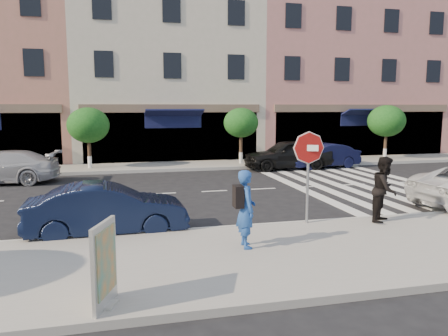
# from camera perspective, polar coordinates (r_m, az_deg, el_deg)

# --- Properties ---
(ground) EXTENTS (120.00, 120.00, 0.00)m
(ground) POSITION_cam_1_polar(r_m,az_deg,el_deg) (13.15, 2.51, -6.29)
(ground) COLOR black
(ground) RESTS_ON ground
(sidewalk_near) EXTENTS (60.00, 4.50, 0.15)m
(sidewalk_near) POSITION_cam_1_polar(r_m,az_deg,el_deg) (9.74, 8.79, -11.12)
(sidewalk_near) COLOR gray
(sidewalk_near) RESTS_ON ground
(sidewalk_far) EXTENTS (60.00, 3.00, 0.15)m
(sidewalk_far) POSITION_cam_1_polar(r_m,az_deg,el_deg) (23.72, -4.92, 0.31)
(sidewalk_far) COLOR gray
(sidewalk_far) RESTS_ON ground
(building_centre) EXTENTS (11.00, 9.00, 11.00)m
(building_centre) POSITION_cam_1_polar(r_m,az_deg,el_deg) (29.48, -7.86, 12.34)
(building_centre) COLOR beige
(building_centre) RESTS_ON ground
(building_east_mid) EXTENTS (13.00, 9.00, 13.00)m
(building_east_mid) POSITION_cam_1_polar(r_m,az_deg,el_deg) (33.05, 13.90, 13.45)
(building_east_mid) COLOR #BC7470
(building_east_mid) RESTS_ON ground
(street_tree_wb) EXTENTS (2.10, 2.10, 3.06)m
(street_tree_wb) POSITION_cam_1_polar(r_m,az_deg,el_deg) (23.10, -17.31, 5.33)
(street_tree_wb) COLOR #473323
(street_tree_wb) RESTS_ON sidewalk_far
(street_tree_c) EXTENTS (1.90, 1.90, 3.04)m
(street_tree_c) POSITION_cam_1_polar(r_m,az_deg,el_deg) (23.97, 2.23, 5.89)
(street_tree_c) COLOR #473323
(street_tree_c) RESTS_ON sidewalk_far
(street_tree_ea) EXTENTS (2.20, 2.20, 3.19)m
(street_tree_ea) POSITION_cam_1_polar(r_m,az_deg,el_deg) (27.82, 20.46, 5.76)
(street_tree_ea) COLOR #473323
(street_tree_ea) RESTS_ON sidewalk_far
(stop_sign) EXTENTS (0.81, 0.37, 2.46)m
(stop_sign) POSITION_cam_1_polar(r_m,az_deg,el_deg) (11.71, 10.99, 1.46)
(stop_sign) COLOR gray
(stop_sign) RESTS_ON sidewalk_near
(photographer) EXTENTS (0.43, 0.64, 1.73)m
(photographer) POSITION_cam_1_polar(r_m,az_deg,el_deg) (9.67, 2.90, -5.35)
(photographer) COLOR #204996
(photographer) RESTS_ON sidewalk_near
(walker) EXTENTS (1.09, 1.08, 1.78)m
(walker) POSITION_cam_1_polar(r_m,az_deg,el_deg) (12.58, 20.26, -2.61)
(walker) COLOR black
(walker) RESTS_ON sidewalk_near
(poster_board) EXTENTS (0.40, 0.85, 1.35)m
(poster_board) POSITION_cam_1_polar(r_m,az_deg,el_deg) (7.17, -15.32, -12.23)
(poster_board) COLOR beige
(poster_board) RESTS_ON sidewalk_near
(car_near_mid) EXTENTS (4.04, 1.52, 1.32)m
(car_near_mid) POSITION_cam_1_polar(r_m,az_deg,el_deg) (11.53, -14.98, -5.24)
(car_near_mid) COLOR black
(car_near_mid) RESTS_ON ground
(car_far_left) EXTENTS (4.97, 2.41, 1.39)m
(car_far_left) POSITION_cam_1_polar(r_m,az_deg,el_deg) (20.80, -27.22, 0.08)
(car_far_left) COLOR #ABABB0
(car_far_left) RESTS_ON ground
(car_far_mid) EXTENTS (4.65, 1.96, 1.57)m
(car_far_mid) POSITION_cam_1_polar(r_m,az_deg,el_deg) (23.04, 8.36, 1.80)
(car_far_mid) COLOR black
(car_far_mid) RESTS_ON ground
(car_far_right) EXTENTS (4.05, 1.75, 1.30)m
(car_far_right) POSITION_cam_1_polar(r_m,az_deg,el_deg) (23.85, 12.77, 1.57)
(car_far_right) COLOR black
(car_far_right) RESTS_ON ground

